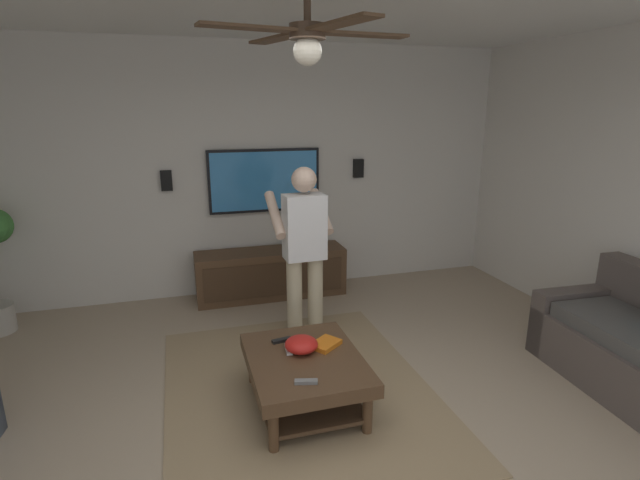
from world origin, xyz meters
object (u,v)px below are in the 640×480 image
tv (265,181)px  remote_black (282,340)px  coffee_table (305,370)px  remote_grey (306,382)px  bowl (301,344)px  vase_round (301,239)px  person_standing (304,246)px  wall_speaker_left (358,168)px  media_console (271,273)px  book (325,344)px  wall_speaker_right (166,181)px  remote_white (289,349)px  ceiling_fan (307,37)px

tv → remote_black: tv is taller
coffee_table → remote_grey: remote_grey is taller
bowl → vase_round: vase_round is taller
tv → person_standing: size_ratio=0.78×
person_standing → remote_black: 0.97m
tv → vase_round: size_ratio=5.82×
wall_speaker_left → vase_round: bearing=107.0°
tv → remote_grey: size_ratio=8.53×
media_console → remote_grey: 2.56m
vase_round → tv: bearing=57.9°
bowl → tv: bearing=-4.4°
book → wall_speaker_right: size_ratio=1.00×
wall_speaker_left → remote_black: bearing=146.6°
tv → remote_grey: 2.94m
tv → remote_black: size_ratio=8.53×
remote_white → ceiling_fan: 2.13m
person_standing → remote_white: bearing=155.6°
remote_white → ceiling_fan: bearing=-167.8°
tv → remote_black: (-2.17, 0.29, -0.90)m
remote_white → remote_black: (0.15, 0.02, 0.00)m
book → vase_round: 2.15m
media_console → tv: (0.24, -0.00, 1.04)m
remote_black → ceiling_fan: size_ratio=0.12×
person_standing → book: size_ratio=7.45×
media_console → ceiling_fan: size_ratio=1.41×
ceiling_fan → wall_speaker_left: bearing=-26.6°
remote_black → vase_round: vase_round is taller
bowl → book: 0.20m
wall_speaker_left → tv: bearing=90.7°
media_console → remote_white: media_console is taller
coffee_table → tv: tv is taller
media_console → remote_white: size_ratio=11.33×
remote_white → remote_grey: same height
remote_grey → ceiling_fan: ceiling_fan is taller
media_console → person_standing: bearing=4.0°
coffee_table → book: 0.25m
book → ceiling_fan: (-0.40, 0.23, 2.08)m
bowl → remote_black: bearing=29.9°
remote_white → remote_black: size_ratio=1.00×
tv → wall_speaker_right: size_ratio=5.82×
tv → wall_speaker_right: bearing=-90.7°
person_standing → media_console: bearing=1.5°
media_console → vase_round: size_ratio=7.73×
remote_white → wall_speaker_left: bearing=-25.8°
wall_speaker_left → book: bearing=154.1°
tv → wall_speaker_left: bearing=90.7°
book → bowl: bearing=150.3°
media_console → remote_black: size_ratio=11.33×
coffee_table → remote_white: 0.19m
person_standing → remote_black: size_ratio=10.93×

